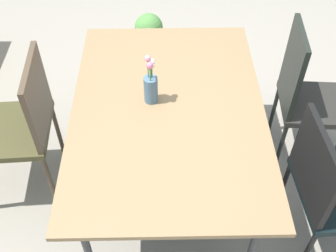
{
  "coord_description": "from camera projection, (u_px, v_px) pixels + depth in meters",
  "views": [
    {
      "loc": [
        -1.61,
        0.04,
        2.3
      ],
      "look_at": [
        -0.04,
        0.01,
        0.62
      ],
      "focal_mm": 44.37,
      "sensor_mm": 36.0,
      "label": 1
    }
  ],
  "objects": [
    {
      "name": "chair_near_right",
      "position": [
        303.0,
        92.0,
        2.6
      ],
      "size": [
        0.43,
        0.43,
        0.99
      ],
      "rotation": [
        0.0,
        0.0,
        3.07
      ],
      "color": "#292824",
      "rests_on": "ground"
    },
    {
      "name": "chair_far_side",
      "position": [
        21.0,
        122.0,
        2.41
      ],
      "size": [
        0.49,
        0.49,
        0.96
      ],
      "rotation": [
        0.0,
        0.0,
        0.06
      ],
      "color": "#444123",
      "rests_on": "ground"
    },
    {
      "name": "flower_vase",
      "position": [
        151.0,
        85.0,
        2.16
      ],
      "size": [
        0.07,
        0.07,
        0.29
      ],
      "color": "slate",
      "rests_on": "dining_table"
    },
    {
      "name": "ground_plane",
      "position": [
        170.0,
        185.0,
        2.78
      ],
      "size": [
        12.0,
        12.0,
        0.0
      ],
      "primitive_type": "plane",
      "color": "gray"
    },
    {
      "name": "dining_table",
      "position": [
        168.0,
        114.0,
        2.23
      ],
      "size": [
        1.5,
        1.02,
        0.76
      ],
      "color": "#8C704C",
      "rests_on": "ground"
    },
    {
      "name": "potted_plant",
      "position": [
        149.0,
        35.0,
        3.6
      ],
      "size": [
        0.24,
        0.24,
        0.4
      ],
      "color": "#9E6047",
      "rests_on": "ground"
    },
    {
      "name": "chair_near_left",
      "position": [
        333.0,
        185.0,
        2.15
      ],
      "size": [
        0.51,
        0.51,
        0.9
      ],
      "rotation": [
        0.0,
        0.0,
        3.2
      ],
      "color": "black",
      "rests_on": "ground"
    }
  ]
}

